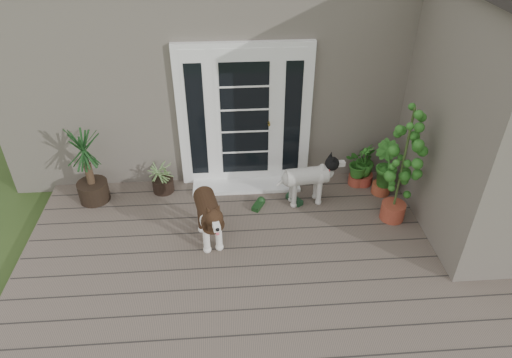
{
  "coord_description": "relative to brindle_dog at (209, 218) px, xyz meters",
  "views": [
    {
      "loc": [
        -0.46,
        -3.23,
        4.14
      ],
      "look_at": [
        -0.1,
        1.75,
        0.7
      ],
      "focal_mm": 31.96,
      "sensor_mm": 36.0,
      "label": 1
    }
  ],
  "objects": [
    {
      "name": "house_wing",
      "position": [
        3.63,
        0.26,
        1.06
      ],
      "size": [
        1.6,
        2.4,
        3.1
      ],
      "primitive_type": "cube",
      "color": "#665E54",
      "rests_on": "ground"
    },
    {
      "name": "door_step",
      "position": [
        0.53,
        1.16,
        -0.34
      ],
      "size": [
        1.6,
        0.4,
        0.05
      ],
      "primitive_type": "cube",
      "color": "white",
      "rests_on": "deck"
    },
    {
      "name": "yucca",
      "position": [
        -1.68,
        1.0,
        0.22
      ],
      "size": [
        0.96,
        0.96,
        1.18
      ],
      "primitive_type": null,
      "rotation": [
        0.0,
        0.0,
        0.2
      ],
      "color": "black",
      "rests_on": "deck"
    },
    {
      "name": "herb_c",
      "position": [
        2.31,
        1.13,
        -0.11
      ],
      "size": [
        0.44,
        0.44,
        0.52
      ],
      "primitive_type": "imported",
      "rotation": [
        0.0,
        0.0,
        4.31
      ],
      "color": "#265317",
      "rests_on": "deck"
    },
    {
      "name": "white_dog",
      "position": [
        1.36,
        0.72,
        -0.03
      ],
      "size": [
        0.83,
        0.43,
        0.66
      ],
      "primitive_type": null,
      "rotation": [
        0.0,
        0.0,
        -1.46
      ],
      "color": "white",
      "rests_on": "deck"
    },
    {
      "name": "spider_plant",
      "position": [
        -0.71,
        1.15,
        -0.09
      ],
      "size": [
        0.69,
        0.69,
        0.55
      ],
      "primitive_type": null,
      "rotation": [
        0.0,
        0.0,
        -0.44
      ],
      "color": "#6F8D57",
      "rests_on": "deck"
    },
    {
      "name": "brindle_dog",
      "position": [
        0.0,
        0.0,
        0.0
      ],
      "size": [
        0.55,
        0.94,
        0.73
      ],
      "primitive_type": null,
      "rotation": [
        0.0,
        0.0,
        3.35
      ],
      "color": "#3B2415",
      "rests_on": "deck"
    },
    {
      "name": "clog_right",
      "position": [
        0.68,
        0.65,
        -0.32
      ],
      "size": [
        0.27,
        0.33,
        0.09
      ],
      "primitive_type": null,
      "rotation": [
        0.0,
        0.0,
        -0.5
      ],
      "color": "#143314",
      "rests_on": "deck"
    },
    {
      "name": "sapling",
      "position": [
        2.49,
        0.27,
        0.5
      ],
      "size": [
        0.66,
        0.66,
        1.73
      ],
      "primitive_type": null,
      "rotation": [
        0.0,
        0.0,
        -0.38
      ],
      "color": "#27651C",
      "rests_on": "deck"
    },
    {
      "name": "door_unit",
      "position": [
        0.53,
        1.36,
        0.71
      ],
      "size": [
        1.9,
        0.14,
        2.15
      ],
      "primitive_type": "cube",
      "color": "white",
      "rests_on": "deck"
    },
    {
      "name": "clog_left",
      "position": [
        1.21,
        0.73,
        -0.32
      ],
      "size": [
        0.29,
        0.34,
        0.09
      ],
      "primitive_type": null,
      "rotation": [
        0.0,
        0.0,
        0.57
      ],
      "color": "#14321B",
      "rests_on": "deck"
    },
    {
      "name": "herb_a",
      "position": [
        2.21,
        1.11,
        -0.1
      ],
      "size": [
        0.58,
        0.58,
        0.52
      ],
      "primitive_type": "imported",
      "rotation": [
        0.0,
        0.0,
        0.71
      ],
      "color": "#235D1A",
      "rests_on": "deck"
    },
    {
      "name": "deck",
      "position": [
        0.73,
        -0.84,
        -0.43
      ],
      "size": [
        6.2,
        4.6,
        0.12
      ],
      "primitive_type": "cube",
      "color": "#6B5B4C",
      "rests_on": "ground"
    },
    {
      "name": "house_main",
      "position": [
        0.73,
        3.41,
        1.06
      ],
      "size": [
        7.4,
        4.0,
        3.1
      ],
      "primitive_type": "cube",
      "color": "#665E54",
      "rests_on": "ground"
    },
    {
      "name": "herb_b",
      "position": [
        2.51,
        0.86,
        -0.05
      ],
      "size": [
        0.55,
        0.55,
        0.62
      ],
      "primitive_type": "imported",
      "rotation": [
        0.0,
        0.0,
        2.0
      ],
      "color": "#224B15",
      "rests_on": "deck"
    }
  ]
}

